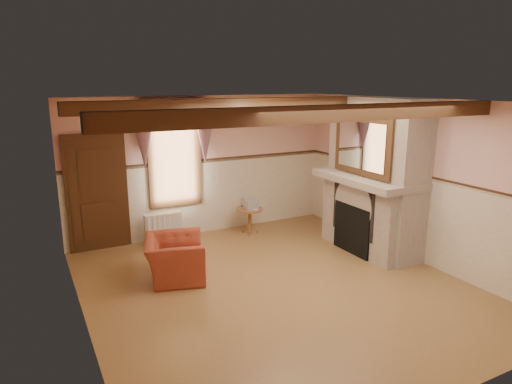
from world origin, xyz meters
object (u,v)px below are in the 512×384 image
side_table (250,221)px  oil_lamp (348,163)px  mantel_clock (341,163)px  radiator (163,228)px  bowl (366,172)px  armchair (175,258)px

side_table → oil_lamp: oil_lamp is taller
mantel_clock → oil_lamp: size_ratio=0.86×
radiator → mantel_clock: 3.68m
radiator → bowl: bowl is taller
side_table → mantel_clock: 2.19m
mantel_clock → radiator: bearing=157.7°
bowl → mantel_clock: bearing=90.0°
bowl → oil_lamp: 0.52m
armchair → radiator: 1.71m
oil_lamp → bowl: bearing=-90.0°
side_table → bowl: bowl is taller
armchair → bowl: size_ratio=2.88×
bowl → radiator: bearing=147.7°
radiator → bowl: bearing=-29.0°
armchair → bowl: 3.71m
radiator → oil_lamp: oil_lamp is taller
oil_lamp → armchair: bearing=-177.5°
bowl → armchair: bearing=174.3°
oil_lamp → mantel_clock: bearing=90.0°
bowl → side_table: bearing=130.8°
armchair → mantel_clock: 3.73m
mantel_clock → armchair: bearing=-174.1°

